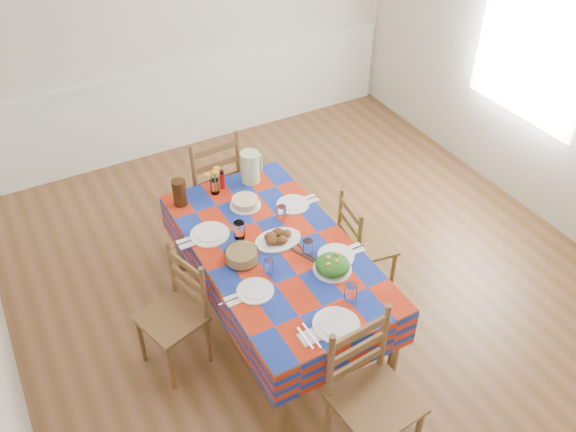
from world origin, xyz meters
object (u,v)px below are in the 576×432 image
object	(u,v)px
tea_pitcher	(180,193)
chair_right	(363,245)
dining_table	(276,256)
chair_left	(176,314)
chair_near	(371,397)
green_pitcher	(250,167)
chair_far	(211,185)
meat_platter	(278,238)

from	to	relation	value
tea_pitcher	chair_right	xyz separation A→B (m)	(1.14, -0.76, -0.41)
dining_table	tea_pitcher	size ratio (longest dim) A/B	9.07
chair_left	dining_table	bearing A→B (deg)	72.21
dining_table	chair_right	bearing A→B (deg)	0.44
chair_left	chair_near	bearing A→B (deg)	15.25
green_pitcher	chair_left	world-z (taller)	green_pitcher
dining_table	chair_far	bearing A→B (deg)	89.83
chair_far	chair_left	bearing A→B (deg)	52.88
dining_table	chair_near	xyz separation A→B (m)	(-0.00, -1.17, -0.15)
green_pitcher	chair_far	xyz separation A→B (m)	(-0.19, 0.39, -0.34)
chair_near	chair_far	world-z (taller)	chair_far
chair_near	chair_far	size ratio (longest dim) A/B	0.98
meat_platter	chair_right	size ratio (longest dim) A/B	0.39
green_pitcher	chair_far	world-z (taller)	chair_far
chair_far	chair_left	world-z (taller)	chair_far
chair_near	meat_platter	bearing A→B (deg)	82.75
dining_table	chair_left	xyz separation A→B (m)	(-0.75, 0.01, -0.21)
tea_pitcher	chair_far	xyz separation A→B (m)	(0.39, 0.41, -0.32)
dining_table	chair_right	world-z (taller)	chair_right
dining_table	green_pitcher	size ratio (longest dim) A/B	7.38
chair_right	meat_platter	bearing A→B (deg)	94.66
chair_near	chair_right	world-z (taller)	chair_near
green_pitcher	chair_right	size ratio (longest dim) A/B	0.29
chair_left	chair_right	xyz separation A→B (m)	(1.50, -0.01, -0.01)
meat_platter	chair_far	size ratio (longest dim) A/B	0.32
meat_platter	green_pitcher	world-z (taller)	green_pitcher
green_pitcher	chair_far	distance (m)	0.55
chair_left	meat_platter	bearing A→B (deg)	75.83
tea_pitcher	chair_near	world-z (taller)	chair_near
green_pitcher	chair_far	bearing A→B (deg)	116.68
chair_near	dining_table	bearing A→B (deg)	84.83
chair_left	green_pitcher	bearing A→B (deg)	112.44
green_pitcher	tea_pitcher	size ratio (longest dim) A/B	1.23
tea_pitcher	chair_right	distance (m)	1.43
chair_right	chair_left	bearing A→B (deg)	97.98
meat_platter	chair_left	distance (m)	0.85
meat_platter	chair_near	world-z (taller)	chair_near
tea_pitcher	chair_left	xyz separation A→B (m)	(-0.36, -0.75, -0.39)
chair_left	chair_right	size ratio (longest dim) A/B	1.03
tea_pitcher	chair_near	xyz separation A→B (m)	(0.39, -1.94, -0.33)
dining_table	tea_pitcher	world-z (taller)	tea_pitcher
chair_near	chair_left	xyz separation A→B (m)	(-0.74, 1.19, -0.06)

